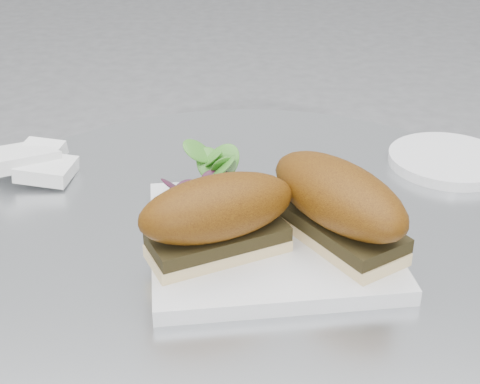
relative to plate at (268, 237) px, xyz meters
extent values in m
cylinder|color=silver|center=(-0.02, 0.03, -0.02)|extent=(0.70, 0.70, 0.02)
cube|color=white|center=(0.00, 0.00, 0.00)|extent=(0.27, 0.27, 0.02)
cube|color=#F7E69A|center=(-0.05, -0.04, 0.01)|extent=(0.14, 0.11, 0.01)
cube|color=black|center=(-0.05, -0.04, 0.03)|extent=(0.14, 0.11, 0.01)
ellipsoid|color=#623909|center=(-0.05, -0.04, 0.06)|extent=(0.17, 0.13, 0.06)
cube|color=#F7E69A|center=(0.07, -0.02, 0.01)|extent=(0.13, 0.16, 0.01)
cube|color=black|center=(0.07, -0.02, 0.03)|extent=(0.13, 0.16, 0.01)
ellipsoid|color=#623909|center=(0.07, -0.02, 0.06)|extent=(0.16, 0.19, 0.06)
cylinder|color=white|center=(0.24, 0.19, 0.00)|extent=(0.15, 0.15, 0.01)
camera|label=1|loc=(-0.03, -0.58, 0.36)|focal=50.00mm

